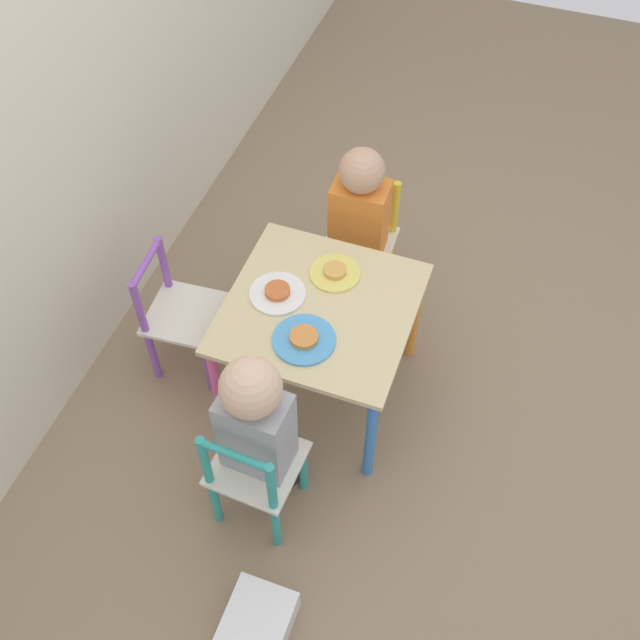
{
  "coord_description": "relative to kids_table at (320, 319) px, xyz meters",
  "views": [
    {
      "loc": [
        -1.44,
        -0.52,
        2.34
      ],
      "look_at": [
        0.0,
        0.0,
        0.4
      ],
      "focal_mm": 42.0,
      "sensor_mm": 36.0,
      "label": 1
    }
  ],
  "objects": [
    {
      "name": "house_wall",
      "position": [
        0.0,
        0.88,
        0.89
      ],
      "size": [
        6.0,
        0.06,
        2.6
      ],
      "color": "beige",
      "rests_on": "ground_plane"
    },
    {
      "name": "chair_yellow",
      "position": [
        0.52,
        0.02,
        -0.15
      ],
      "size": [
        0.27,
        0.27,
        0.52
      ],
      "rotation": [
        0.0,
        0.0,
        -1.53
      ],
      "color": "silver",
      "rests_on": "ground_plane"
    },
    {
      "name": "plate_back",
      "position": [
        0.0,
        0.15,
        0.08
      ],
      "size": [
        0.18,
        0.18,
        0.03
      ],
      "color": "white",
      "rests_on": "kids_table"
    },
    {
      "name": "plate_left",
      "position": [
        -0.15,
        0.0,
        0.08
      ],
      "size": [
        0.2,
        0.2,
        0.03
      ],
      "color": "#4C9EE0",
      "rests_on": "kids_table"
    },
    {
      "name": "child_left",
      "position": [
        -0.46,
        0.03,
        0.05
      ],
      "size": [
        0.23,
        0.21,
        0.75
      ],
      "rotation": [
        0.0,
        0.0,
        1.52
      ],
      "color": "#38383D",
      "rests_on": "ground_plane"
    },
    {
      "name": "kids_table",
      "position": [
        0.0,
        0.0,
        0.0
      ],
      "size": [
        0.6,
        0.6,
        0.48
      ],
      "color": "beige",
      "rests_on": "ground_plane"
    },
    {
      "name": "plate_right",
      "position": [
        0.15,
        0.0,
        0.08
      ],
      "size": [
        0.17,
        0.17,
        0.03
      ],
      "color": "#EADB66",
      "rests_on": "kids_table"
    },
    {
      "name": "ground_plane",
      "position": [
        0.0,
        0.0,
        -0.41
      ],
      "size": [
        6.0,
        6.0,
        0.0
      ],
      "primitive_type": "plane",
      "color": "#8C755B"
    },
    {
      "name": "chair_teal",
      "position": [
        -0.52,
        0.03,
        -0.15
      ],
      "size": [
        0.27,
        0.27,
        0.52
      ],
      "rotation": [
        0.0,
        0.0,
        1.52
      ],
      "color": "silver",
      "rests_on": "ground_plane"
    },
    {
      "name": "chair_purple",
      "position": [
        -0.04,
        0.52,
        -0.15
      ],
      "size": [
        0.28,
        0.28,
        0.52
      ],
      "rotation": [
        0.0,
        0.0,
        0.08
      ],
      "color": "silver",
      "rests_on": "ground_plane"
    },
    {
      "name": "child_right",
      "position": [
        0.46,
        0.02,
        0.03
      ],
      "size": [
        0.22,
        0.21,
        0.73
      ],
      "rotation": [
        0.0,
        0.0,
        -1.53
      ],
      "color": "#4C608E",
      "rests_on": "ground_plane"
    },
    {
      "name": "storage_bin",
      "position": [
        -0.87,
        -0.12,
        -0.35
      ],
      "size": [
        0.22,
        0.19,
        0.11
      ],
      "color": "silver",
      "rests_on": "ground_plane"
    }
  ]
}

